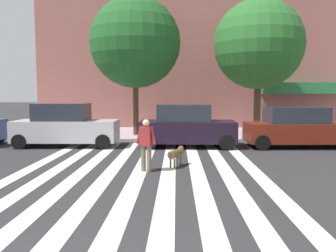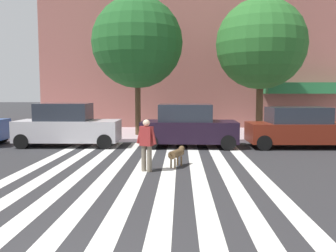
# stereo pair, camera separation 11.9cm
# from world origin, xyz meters

# --- Properties ---
(ground_plane) EXTENTS (160.00, 160.00, 0.00)m
(ground_plane) POSITION_xyz_m (0.00, 6.93, 0.00)
(ground_plane) COLOR #2B2B2D
(sidewalk_far) EXTENTS (80.00, 6.00, 0.15)m
(sidewalk_far) POSITION_xyz_m (0.00, 16.86, 0.07)
(sidewalk_far) COLOR #B69FA6
(sidewalk_far) RESTS_ON ground_plane
(crosswalk_stripes) EXTENTS (7.65, 13.26, 0.01)m
(crosswalk_stripes) POSITION_xyz_m (0.52, 6.93, 0.00)
(crosswalk_stripes) COLOR silver
(crosswalk_stripes) RESTS_ON ground_plane
(parked_car_behind_first) EXTENTS (4.66, 1.92, 1.98)m
(parked_car_behind_first) POSITION_xyz_m (-3.42, 12.35, 0.94)
(parked_car_behind_first) COLOR #B7B3B9
(parked_car_behind_first) RESTS_ON ground_plane
(parked_car_third_in_line) EXTENTS (4.33, 2.08, 1.95)m
(parked_car_third_in_line) POSITION_xyz_m (2.13, 12.35, 0.94)
(parked_car_third_in_line) COLOR black
(parked_car_third_in_line) RESTS_ON ground_plane
(parked_car_fourth_in_line) EXTENTS (4.79, 2.05, 1.82)m
(parked_car_fourth_in_line) POSITION_xyz_m (7.17, 12.35, 0.88)
(parked_car_fourth_in_line) COLOR maroon
(parked_car_fourth_in_line) RESTS_ON ground_plane
(street_tree_nearest) EXTENTS (4.90, 4.90, 7.46)m
(street_tree_nearest) POSITION_xyz_m (-0.57, 15.67, 5.15)
(street_tree_nearest) COLOR #4C3823
(street_tree_nearest) RESTS_ON sidewalk_far
(street_tree_middle) EXTENTS (4.86, 4.86, 7.36)m
(street_tree_middle) POSITION_xyz_m (6.11, 15.88, 5.06)
(street_tree_middle) COLOR #4C3823
(street_tree_middle) RESTS_ON sidewalk_far
(pedestrian_dog_walker) EXTENTS (0.68, 0.37, 1.64)m
(pedestrian_dog_walker) POSITION_xyz_m (0.73, 7.27, 0.93)
(pedestrian_dog_walker) COLOR #6B6051
(pedestrian_dog_walker) RESTS_ON ground_plane
(dog_on_leash) EXTENTS (0.58, 1.10, 0.65)m
(dog_on_leash) POSITION_xyz_m (1.67, 8.03, 0.44)
(dog_on_leash) COLOR brown
(dog_on_leash) RESTS_ON ground_plane
(pedestrian_bystander) EXTENTS (0.24, 0.70, 1.64)m
(pedestrian_bystander) POSITION_xyz_m (6.77, 14.61, 1.08)
(pedestrian_bystander) COLOR #6B6051
(pedestrian_bystander) RESTS_ON sidewalk_far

